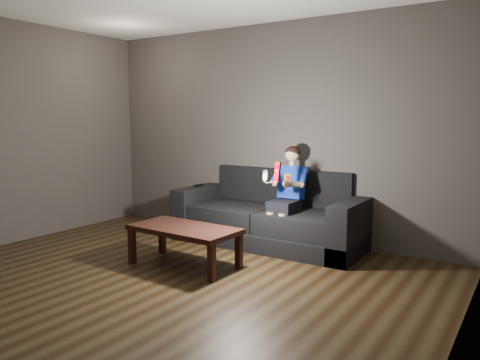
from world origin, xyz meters
The scene contains 9 objects.
floor centered at (0.00, 0.00, 0.00)m, with size 5.00×5.00×0.00m, color black.
back_wall centered at (0.00, 2.50, 1.35)m, with size 5.00×0.04×2.70m, color #403B37.
right_wall centered at (2.50, 0.00, 1.35)m, with size 0.04×5.00×2.70m, color #403B37.
sofa centered at (0.18, 2.19, 0.29)m, with size 2.32×1.00×0.89m.
child centered at (0.45, 2.12, 0.73)m, with size 0.43×0.53×1.07m.
wii_remote_red centered at (0.53, 1.71, 0.95)m, with size 0.05×0.08×0.22m.
nunchuk_white centered at (0.37, 1.72, 0.89)m, with size 0.07×0.10×0.15m.
wii_remote_black centered at (-0.86, 2.11, 0.65)m, with size 0.04×0.16×0.03m.
coffee_table centered at (-0.12, 0.92, 0.36)m, with size 1.17×0.62×0.42m.
Camera 1 is at (2.91, -2.73, 1.52)m, focal length 35.00 mm.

